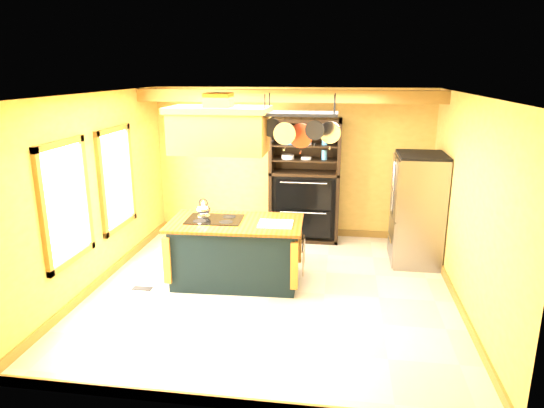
% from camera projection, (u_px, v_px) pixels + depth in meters
% --- Properties ---
extents(floor, '(5.00, 5.00, 0.00)m').
position_uv_depth(floor, '(272.00, 290.00, 6.82)').
color(floor, beige).
rests_on(floor, ground).
extents(ceiling, '(5.00, 5.00, 0.00)m').
position_uv_depth(ceiling, '(272.00, 94.00, 6.09)').
color(ceiling, white).
rests_on(ceiling, wall_back).
extents(wall_back, '(5.00, 0.02, 2.70)m').
position_uv_depth(wall_back, '(292.00, 163.00, 8.84)').
color(wall_back, gold).
rests_on(wall_back, floor).
extents(wall_front, '(5.00, 0.02, 2.70)m').
position_uv_depth(wall_front, '(229.00, 273.00, 4.07)').
color(wall_front, gold).
rests_on(wall_front, floor).
extents(wall_left, '(0.02, 5.00, 2.70)m').
position_uv_depth(wall_left, '(96.00, 191.00, 6.80)').
color(wall_left, gold).
rests_on(wall_left, floor).
extents(wall_right, '(0.02, 5.00, 2.70)m').
position_uv_depth(wall_right, '(468.00, 205.00, 6.11)').
color(wall_right, gold).
rests_on(wall_right, floor).
extents(ceiling_beam, '(5.00, 0.15, 0.20)m').
position_uv_depth(ceiling_beam, '(287.00, 96.00, 7.74)').
color(ceiling_beam, olive).
rests_on(ceiling_beam, ceiling).
extents(window_near, '(0.06, 1.06, 1.56)m').
position_uv_depth(window_near, '(66.00, 203.00, 6.02)').
color(window_near, olive).
rests_on(window_near, wall_left).
extents(window_far, '(0.06, 1.06, 1.56)m').
position_uv_depth(window_far, '(117.00, 179.00, 7.36)').
color(window_far, olive).
rests_on(window_far, wall_left).
extents(kitchen_island, '(1.93, 1.12, 1.11)m').
position_uv_depth(kitchen_island, '(236.00, 251.00, 7.00)').
color(kitchen_island, black).
rests_on(kitchen_island, floor).
extents(range_hood, '(1.36, 0.77, 0.80)m').
position_uv_depth(range_hood, '(219.00, 128.00, 6.55)').
color(range_hood, '#C48431').
rests_on(range_hood, ceiling).
extents(pot_rack, '(1.06, 0.49, 0.73)m').
position_uv_depth(pot_rack, '(301.00, 122.00, 6.38)').
color(pot_rack, black).
rests_on(pot_rack, ceiling).
extents(refrigerator, '(0.75, 0.88, 1.72)m').
position_uv_depth(refrigerator, '(417.00, 212.00, 7.63)').
color(refrigerator, gray).
rests_on(refrigerator, floor).
extents(hutch, '(1.24, 0.56, 2.19)m').
position_uv_depth(hutch, '(305.00, 193.00, 8.71)').
color(hutch, black).
rests_on(hutch, floor).
extents(floor_register, '(0.28, 0.12, 0.01)m').
position_uv_depth(floor_register, '(142.00, 288.00, 6.87)').
color(floor_register, black).
rests_on(floor_register, floor).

